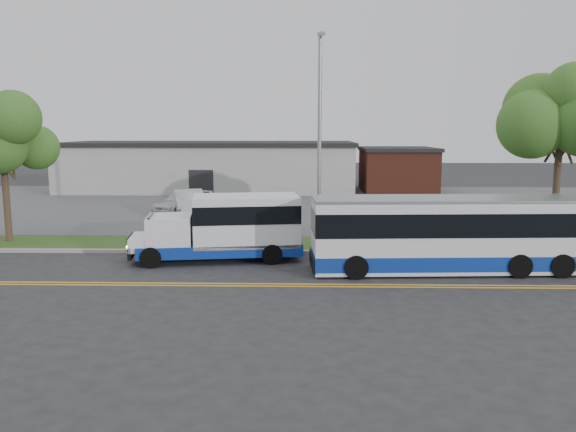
{
  "coord_description": "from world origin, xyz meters",
  "views": [
    {
      "loc": [
        2.22,
        -23.19,
        5.45
      ],
      "look_at": [
        1.58,
        1.67,
        1.6
      ],
      "focal_mm": 35.0,
      "sensor_mm": 36.0,
      "label": 1
    }
  ],
  "objects_px": {
    "shuttle_bus": "(229,226)",
    "transit_bus": "(446,234)",
    "parked_car_b": "(182,203)",
    "parked_car_a": "(189,203)",
    "tree_west": "(2,136)",
    "streetlight_near": "(320,134)",
    "tree_east": "(562,112)",
    "pedestrian": "(196,226)"
  },
  "relations": [
    {
      "from": "tree_east",
      "to": "parked_car_a",
      "type": "xyz_separation_m",
      "value": [
        -18.84,
        8.29,
        -5.29
      ]
    },
    {
      "from": "tree_west",
      "to": "shuttle_bus",
      "type": "distance_m",
      "value": 12.21
    },
    {
      "from": "tree_east",
      "to": "parked_car_b",
      "type": "xyz_separation_m",
      "value": [
        -19.58,
        9.55,
        -5.45
      ]
    },
    {
      "from": "tree_east",
      "to": "transit_bus",
      "type": "bearing_deg",
      "value": -142.37
    },
    {
      "from": "pedestrian",
      "to": "tree_east",
      "type": "bearing_deg",
      "value": 154.07
    },
    {
      "from": "pedestrian",
      "to": "parked_car_b",
      "type": "bearing_deg",
      "value": -104.29
    },
    {
      "from": "tree_west",
      "to": "tree_east",
      "type": "bearing_deg",
      "value": -0.44
    },
    {
      "from": "streetlight_near",
      "to": "parked_car_a",
      "type": "distance_m",
      "value": 12.39
    },
    {
      "from": "tree_east",
      "to": "parked_car_b",
      "type": "bearing_deg",
      "value": 154.0
    },
    {
      "from": "tree_west",
      "to": "parked_car_b",
      "type": "distance_m",
      "value": 12.15
    },
    {
      "from": "pedestrian",
      "to": "tree_west",
      "type": "bearing_deg",
      "value": -37.62
    },
    {
      "from": "shuttle_bus",
      "to": "parked_car_b",
      "type": "relative_size",
      "value": 1.61
    },
    {
      "from": "tree_west",
      "to": "pedestrian",
      "type": "relative_size",
      "value": 3.54
    },
    {
      "from": "parked_car_a",
      "to": "parked_car_b",
      "type": "distance_m",
      "value": 1.47
    },
    {
      "from": "tree_west",
      "to": "pedestrian",
      "type": "height_order",
      "value": "tree_west"
    },
    {
      "from": "shuttle_bus",
      "to": "parked_car_a",
      "type": "distance_m",
      "value": 12.08
    },
    {
      "from": "parked_car_b",
      "to": "transit_bus",
      "type": "bearing_deg",
      "value": -18.32
    },
    {
      "from": "streetlight_near",
      "to": "shuttle_bus",
      "type": "distance_m",
      "value": 6.07
    },
    {
      "from": "parked_car_b",
      "to": "pedestrian",
      "type": "bearing_deg",
      "value": -45.84
    },
    {
      "from": "shuttle_bus",
      "to": "transit_bus",
      "type": "xyz_separation_m",
      "value": [
        8.6,
        -1.71,
        0.0
      ]
    },
    {
      "from": "streetlight_near",
      "to": "parked_car_b",
      "type": "bearing_deg",
      "value": 131.15
    },
    {
      "from": "pedestrian",
      "to": "shuttle_bus",
      "type": "bearing_deg",
      "value": 102.73
    },
    {
      "from": "transit_bus",
      "to": "parked_car_b",
      "type": "xyz_separation_m",
      "value": [
        -13.36,
        14.35,
        -0.69
      ]
    },
    {
      "from": "pedestrian",
      "to": "transit_bus",
      "type": "bearing_deg",
      "value": 130.74
    },
    {
      "from": "streetlight_near",
      "to": "pedestrian",
      "type": "xyz_separation_m",
      "value": [
        -5.65,
        -0.83,
        -4.16
      ]
    },
    {
      "from": "tree_west",
      "to": "parked_car_a",
      "type": "relative_size",
      "value": 1.4
    },
    {
      "from": "transit_bus",
      "to": "parked_car_b",
      "type": "distance_m",
      "value": 19.62
    },
    {
      "from": "shuttle_bus",
      "to": "transit_bus",
      "type": "height_order",
      "value": "transit_bus"
    },
    {
      "from": "tree_east",
      "to": "transit_bus",
      "type": "xyz_separation_m",
      "value": [
        -6.23,
        -4.8,
        -4.75
      ]
    },
    {
      "from": "transit_bus",
      "to": "pedestrian",
      "type": "distance_m",
      "value": 11.06
    },
    {
      "from": "tree_west",
      "to": "parked_car_b",
      "type": "xyz_separation_m",
      "value": [
        6.42,
        9.35,
        -4.36
      ]
    },
    {
      "from": "tree_west",
      "to": "streetlight_near",
      "type": "distance_m",
      "value": 15.01
    },
    {
      "from": "tree_east",
      "to": "streetlight_near",
      "type": "relative_size",
      "value": 0.88
    },
    {
      "from": "parked_car_a",
      "to": "parked_car_b",
      "type": "bearing_deg",
      "value": 104.18
    },
    {
      "from": "tree_east",
      "to": "shuttle_bus",
      "type": "height_order",
      "value": "tree_east"
    },
    {
      "from": "shuttle_bus",
      "to": "pedestrian",
      "type": "height_order",
      "value": "shuttle_bus"
    },
    {
      "from": "shuttle_bus",
      "to": "parked_car_b",
      "type": "bearing_deg",
      "value": 102.06
    },
    {
      "from": "tree_east",
      "to": "pedestrian",
      "type": "bearing_deg",
      "value": -176.22
    },
    {
      "from": "tree_east",
      "to": "pedestrian",
      "type": "xyz_separation_m",
      "value": [
        -16.65,
        -1.1,
        -5.13
      ]
    },
    {
      "from": "shuttle_bus",
      "to": "tree_east",
      "type": "bearing_deg",
      "value": 3.2
    },
    {
      "from": "shuttle_bus",
      "to": "transit_bus",
      "type": "relative_size",
      "value": 0.7
    },
    {
      "from": "transit_bus",
      "to": "parked_car_a",
      "type": "bearing_deg",
      "value": 130.86
    }
  ]
}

